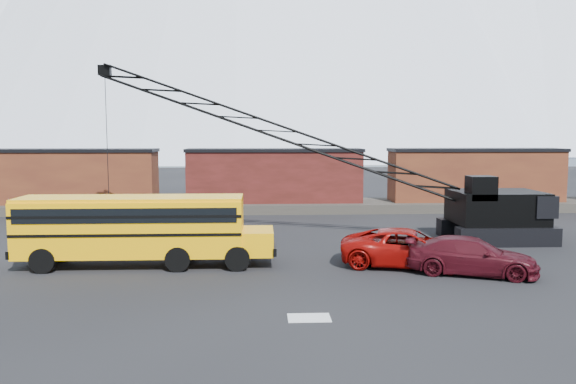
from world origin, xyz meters
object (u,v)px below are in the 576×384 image
object	(u,v)px
red_pickup	(409,248)
maroon_suv	(471,256)
crawler_crane	(291,136)
school_bus	(140,227)

from	to	relation	value
red_pickup	maroon_suv	size ratio (longest dim) A/B	1.12
red_pickup	maroon_suv	distance (m)	2.77
red_pickup	crawler_crane	distance (m)	10.45
red_pickup	maroon_suv	xyz separation A→B (m)	(2.31, -1.52, -0.06)
red_pickup	crawler_crane	bearing A→B (deg)	47.74
crawler_crane	maroon_suv	bearing A→B (deg)	-51.83
school_bus	crawler_crane	bearing A→B (deg)	44.17
school_bus	red_pickup	bearing A→B (deg)	-3.06
crawler_crane	school_bus	bearing A→B (deg)	-135.83
school_bus	red_pickup	size ratio (longest dim) A/B	1.90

